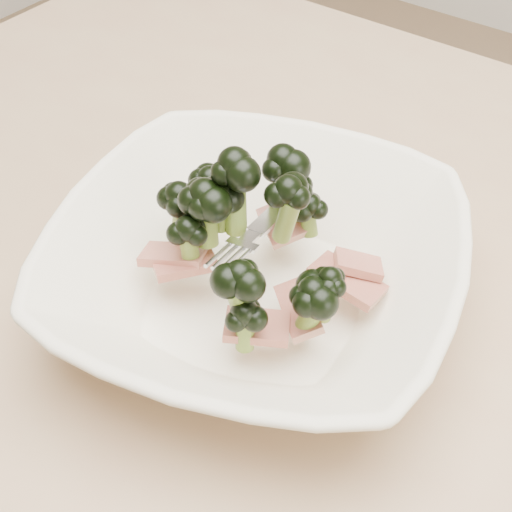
% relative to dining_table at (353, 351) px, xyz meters
% --- Properties ---
extents(dining_table, '(1.20, 0.80, 0.75)m').
position_rel_dining_table_xyz_m(dining_table, '(0.00, 0.00, 0.00)').
color(dining_table, tan).
rests_on(dining_table, ground).
extents(broccoli_dish, '(0.38, 0.38, 0.14)m').
position_rel_dining_table_xyz_m(broccoli_dish, '(-0.06, -0.07, 0.14)').
color(broccoli_dish, white).
rests_on(broccoli_dish, dining_table).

